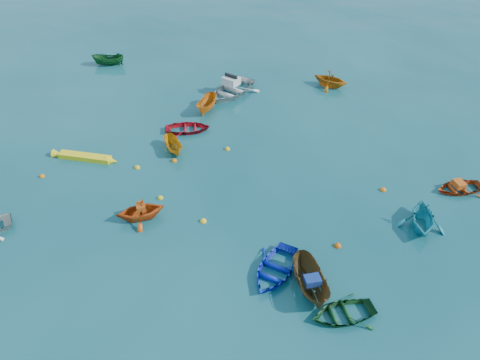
% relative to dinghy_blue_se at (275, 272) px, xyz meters
% --- Properties ---
extents(ground, '(160.00, 160.00, 0.00)m').
position_rel_dinghy_blue_se_xyz_m(ground, '(-4.24, 0.66, 0.00)').
color(ground, '#0A434B').
rests_on(ground, ground).
extents(sampan_brown_mid, '(2.94, 3.47, 1.29)m').
position_rel_dinghy_blue_se_xyz_m(sampan_brown_mid, '(1.86, -0.35, 0.00)').
color(sampan_brown_mid, brown).
rests_on(sampan_brown_mid, ground).
extents(dinghy_blue_se, '(2.70, 3.61, 0.71)m').
position_rel_dinghy_blue_se_xyz_m(dinghy_blue_se, '(0.00, 0.00, 0.00)').
color(dinghy_blue_se, '#0F2BC3').
rests_on(dinghy_blue_se, ground).
extents(dinghy_orange_w, '(3.45, 3.42, 1.38)m').
position_rel_dinghy_blue_se_xyz_m(dinghy_orange_w, '(-8.08, 0.80, 0.00)').
color(dinghy_orange_w, '#D45114').
rests_on(dinghy_orange_w, ground).
extents(sampan_yellow_mid, '(2.43, 2.34, 0.95)m').
position_rel_dinghy_blue_se_xyz_m(sampan_yellow_mid, '(-9.74, 7.37, 0.00)').
color(sampan_yellow_mid, orange).
rests_on(sampan_yellow_mid, ground).
extents(dinghy_green_e, '(3.58, 3.43, 0.60)m').
position_rel_dinghy_blue_se_xyz_m(dinghy_green_e, '(3.62, -1.20, 0.00)').
color(dinghy_green_e, '#10441D').
rests_on(dinghy_green_e, ground).
extents(dinghy_cyan_se, '(2.97, 3.30, 1.54)m').
position_rel_dinghy_blue_se_xyz_m(dinghy_cyan_se, '(6.15, 6.16, 0.00)').
color(dinghy_cyan_se, teal).
rests_on(dinghy_cyan_se, ground).
extents(dinghy_red_nw, '(3.83, 3.48, 0.65)m').
position_rel_dinghy_blue_se_xyz_m(dinghy_red_nw, '(-10.07, 9.95, 0.00)').
color(dinghy_red_nw, '#B40F19').
rests_on(dinghy_red_nw, ground).
extents(sampan_orange_n, '(1.38, 2.97, 1.11)m').
position_rel_dinghy_blue_se_xyz_m(sampan_orange_n, '(-10.14, 13.18, 0.00)').
color(sampan_orange_n, orange).
rests_on(sampan_orange_n, ground).
extents(dinghy_red_ne, '(3.46, 3.25, 0.58)m').
position_rel_dinghy_blue_se_xyz_m(dinghy_red_ne, '(7.90, 10.32, 0.00)').
color(dinghy_red_ne, '#AF380E').
rests_on(dinghy_red_ne, ground).
extents(dinghy_orange_far, '(3.23, 2.90, 1.51)m').
position_rel_dinghy_blue_se_xyz_m(dinghy_orange_far, '(-2.60, 20.77, 0.00)').
color(dinghy_orange_far, '#BA6711').
rests_on(dinghy_orange_far, ground).
extents(sampan_green_far, '(2.99, 2.17, 1.09)m').
position_rel_dinghy_blue_se_xyz_m(sampan_green_far, '(-21.97, 17.19, 0.00)').
color(sampan_green_far, '#12511F').
rests_on(sampan_green_far, ground).
extents(kayak_yellow, '(4.23, 1.45, 0.43)m').
position_rel_dinghy_blue_se_xyz_m(kayak_yellow, '(-14.57, 4.26, 0.00)').
color(kayak_yellow, yellow).
rests_on(kayak_yellow, ground).
extents(motorboat_white, '(4.40, 5.41, 1.59)m').
position_rel_dinghy_blue_se_xyz_m(motorboat_white, '(-9.55, 16.36, 0.00)').
color(motorboat_white, silver).
rests_on(motorboat_white, ground).
extents(tarp_blue_a, '(0.92, 0.87, 0.36)m').
position_rel_dinghy_blue_se_xyz_m(tarp_blue_a, '(1.95, -0.47, 0.82)').
color(tarp_blue_a, navy).
rests_on(tarp_blue_a, sampan_brown_mid).
extents(tarp_orange_a, '(0.75, 0.77, 0.30)m').
position_rel_dinghy_blue_se_xyz_m(tarp_orange_a, '(-8.04, 0.84, 0.84)').
color(tarp_orange_a, '#B04812').
rests_on(tarp_orange_a, dinghy_orange_w).
extents(tarp_orange_b, '(0.85, 0.90, 0.35)m').
position_rel_dinghy_blue_se_xyz_m(tarp_orange_b, '(7.82, 10.27, 0.47)').
color(tarp_orange_b, '#DB5A16').
rests_on(tarp_orange_b, dinghy_red_ne).
extents(buoy_or_a, '(0.35, 0.35, 0.35)m').
position_rel_dinghy_blue_se_xyz_m(buoy_or_a, '(-15.82, 1.66, 0.00)').
color(buoy_or_a, orange).
rests_on(buoy_or_a, ground).
extents(buoy_ye_a, '(0.35, 0.35, 0.35)m').
position_rel_dinghy_blue_se_xyz_m(buoy_ye_a, '(-8.03, 2.71, 0.00)').
color(buoy_ye_a, yellow).
rests_on(buoy_ye_a, ground).
extents(buoy_ye_b, '(0.37, 0.37, 0.37)m').
position_rel_dinghy_blue_se_xyz_m(buoy_ye_b, '(-10.92, 4.74, 0.00)').
color(buoy_ye_b, gold).
rests_on(buoy_ye_b, ground).
extents(buoy_or_c, '(0.36, 0.36, 0.36)m').
position_rel_dinghy_blue_se_xyz_m(buoy_or_c, '(-9.13, 6.32, 0.00)').
color(buoy_or_c, orange).
rests_on(buoy_or_c, ground).
extents(buoy_ye_c, '(0.37, 0.37, 0.37)m').
position_rel_dinghy_blue_se_xyz_m(buoy_ye_c, '(-4.83, 1.91, 0.00)').
color(buoy_ye_c, yellow).
rests_on(buoy_ye_c, ground).
extents(buoy_or_d, '(0.38, 0.38, 0.38)m').
position_rel_dinghy_blue_se_xyz_m(buoy_or_d, '(2.40, 2.94, 0.00)').
color(buoy_or_d, '#D3560B').
rests_on(buoy_or_d, ground).
extents(buoy_ye_d, '(0.37, 0.37, 0.37)m').
position_rel_dinghy_blue_se_xyz_m(buoy_ye_d, '(-6.54, 8.90, 0.00)').
color(buoy_ye_d, gold).
rests_on(buoy_ye_d, ground).
extents(buoy_or_e, '(0.38, 0.38, 0.38)m').
position_rel_dinghy_blue_se_xyz_m(buoy_or_e, '(3.78, 8.54, 0.00)').
color(buoy_or_e, orange).
rests_on(buoy_or_e, ground).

